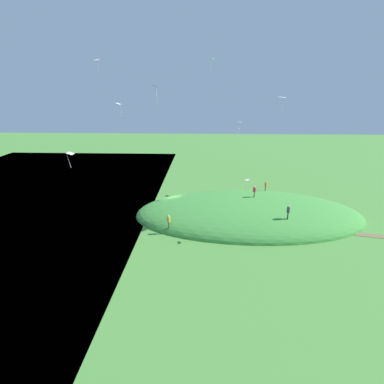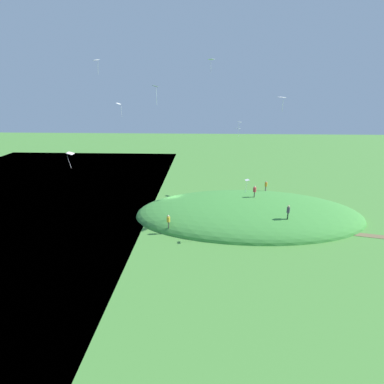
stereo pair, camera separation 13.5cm
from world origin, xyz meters
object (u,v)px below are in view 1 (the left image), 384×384
person_walking_path (255,190)px  kite_2 (155,88)px  kite_6 (211,60)px  person_watching_kites (288,210)px  mooring_post (153,206)px  kite_8 (70,154)px  kite_4 (247,181)px  kite_5 (239,122)px  kite_7 (96,61)px  person_near_shore (266,185)px  person_with_child (169,220)px  kite_1 (282,98)px  kite_0 (238,129)px  kite_3 (119,105)px

person_walking_path → kite_2: bearing=-65.7°
kite_2 → kite_6: size_ratio=1.25×
person_walking_path → person_watching_kites: (3.20, -6.19, -0.51)m
mooring_post → kite_8: bearing=-135.4°
kite_4 → kite_5: size_ratio=1.43×
kite_7 → kite_4: bearing=-26.9°
kite_2 → kite_8: kite_2 is taller
person_near_shore → kite_2: bearing=153.5°
kite_2 → kite_7: 10.47m
person_with_child → kite_4: kite_4 is taller
person_with_child → kite_4: (9.14, -1.32, 5.44)m
person_with_child → kite_6: (5.10, 12.94, 19.16)m
person_near_shore → kite_4: kite_4 is taller
kite_1 → kite_6: bearing=129.8°
person_with_child → kite_2: (-1.52, 3.11, 15.43)m
kite_1 → kite_0: bearing=106.4°
kite_8 → kite_0: bearing=36.4°
kite_0 → kite_4: 17.41m
person_near_shore → kite_4: size_ratio=0.97×
kite_4 → kite_2: bearing=157.4°
kite_2 → kite_3: bearing=129.2°
kite_1 → kite_4: size_ratio=1.02×
person_near_shore → kite_4: (-4.74, -12.79, 4.29)m
kite_3 → kite_6: 14.74m
person_walking_path → kite_0: kite_0 is taller
kite_6 → mooring_post: (-8.35, -4.72, -20.59)m
person_near_shore → person_watching_kites: person_watching_kites is taller
person_walking_path → person_with_child: person_walking_path is taller
person_watching_kites → kite_3: kite_3 is taller
person_walking_path → kite_3: 23.14m
kite_2 → person_near_shore: bearing=28.5°
kite_2 → kite_3: 10.90m
kite_5 → kite_1: bearing=-58.3°
person_near_shore → kite_4: bearing=-165.3°
kite_0 → kite_5: 6.08m
kite_3 → kite_8: size_ratio=1.04×
person_near_shore → kite_0: 10.03m
kite_0 → kite_6: (-4.47, -2.74, 9.99)m
person_walking_path → kite_3: kite_3 is taller
person_walking_path → kite_2: size_ratio=0.72×
person_watching_kites → kite_8: bearing=-80.7°
kite_3 → mooring_post: (4.99, -3.14, -14.53)m
person_near_shore → mooring_post: person_near_shore is taller
kite_7 → kite_8: 13.49m
kite_5 → mooring_post: kite_5 is taller
person_walking_path → kite_6: kite_6 is taller
person_with_child → person_watching_kites: bearing=-101.3°
kite_1 → kite_4: kite_1 is taller
kite_0 → kite_4: bearing=-91.4°
person_with_child → kite_0: 20.53m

